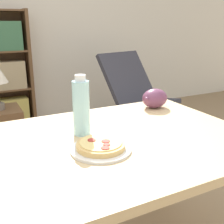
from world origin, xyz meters
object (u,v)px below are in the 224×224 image
(pizza_on_plate, at_px, (101,147))
(side_table, at_px, (2,140))
(drink_bottle, at_px, (81,107))
(grape_bunch, at_px, (155,98))
(lounge_chair_far, at_px, (138,108))

(pizza_on_plate, xyz_separation_m, side_table, (-0.23, 1.47, -0.49))
(pizza_on_plate, bearing_deg, side_table, 98.92)
(drink_bottle, bearing_deg, pizza_on_plate, -89.24)
(grape_bunch, bearing_deg, lounge_chair_far, 60.91)
(lounge_chair_far, xyz_separation_m, side_table, (-1.45, -0.18, -0.02))
(pizza_on_plate, xyz_separation_m, lounge_chair_far, (1.22, 1.65, -0.47))
(pizza_on_plate, bearing_deg, grape_bunch, 36.12)
(pizza_on_plate, height_order, lounge_chair_far, lounge_chair_far)
(pizza_on_plate, xyz_separation_m, grape_bunch, (0.50, 0.37, 0.04))
(pizza_on_plate, xyz_separation_m, drink_bottle, (-0.00, 0.19, 0.11))
(grape_bunch, distance_m, lounge_chair_far, 1.56)
(pizza_on_plate, distance_m, grape_bunch, 0.63)
(side_table, bearing_deg, pizza_on_plate, -81.08)
(grape_bunch, xyz_separation_m, lounge_chair_far, (0.72, 1.29, -0.51))
(side_table, bearing_deg, grape_bunch, -56.28)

